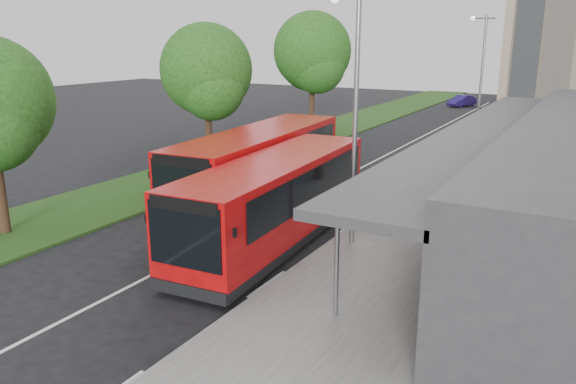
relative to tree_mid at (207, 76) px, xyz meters
The scene contains 15 objects.
ground 12.46m from the tree_mid, 52.23° to the right, with size 120.00×120.00×0.00m, color black.
pavement 17.68m from the tree_mid, 40.07° to the left, with size 5.00×80.00×0.15m, color slate.
grass_verge 11.97m from the tree_mid, 89.93° to the left, with size 5.00×80.00×0.10m, color #1F4115.
lane_centre_line 10.42m from the tree_mid, 40.30° to the left, with size 0.12×70.00×0.01m, color silver.
kerb_dashes 15.14m from the tree_mid, 43.97° to the left, with size 0.12×56.00×0.01m.
tree_mid is the anchor object (origin of this frame).
tree_far 12.02m from the tree_mid, 90.00° to the left, with size 5.37×5.37×8.63m.
lamp_post_near 13.18m from the tree_mid, 32.36° to the right, with size 1.44×0.28×8.00m.
lamp_post_far 17.07m from the tree_mid, 49.32° to the left, with size 1.44×0.28×8.00m.
bus_main 12.44m from the tree_mid, 42.28° to the right, with size 3.27×10.49×2.93m.
bus_second 8.07m from the tree_mid, 36.58° to the right, with size 3.63×11.21×3.13m.
litter_bin 13.63m from the tree_mid, ahead, with size 0.53×0.53×0.95m, color #3A2118.
bollard 15.27m from the tree_mid, 33.34° to the left, with size 0.17×0.17×1.05m, color #EFB30C.
car_near 29.60m from the tree_mid, 71.83° to the left, with size 1.23×3.06×1.04m, color #570C1C.
car_far 36.44m from the tree_mid, 81.70° to the left, with size 1.22×3.50×1.15m, color navy.
Camera 1 is at (11.05, -14.56, 6.77)m, focal length 35.00 mm.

